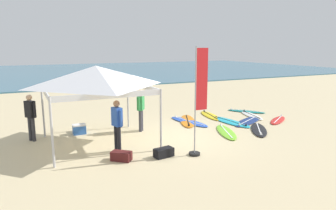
{
  "coord_description": "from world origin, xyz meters",
  "views": [
    {
      "loc": [
        -4.92,
        -9.89,
        3.38
      ],
      "look_at": [
        0.5,
        1.24,
        1.0
      ],
      "focal_mm": 32.47,
      "sensor_mm": 36.0,
      "label": 1
    }
  ],
  "objects_px": {
    "surfboard_red": "(278,120)",
    "cooler_box": "(79,129)",
    "surfboard_black": "(259,130)",
    "surfboard_orange": "(188,121)",
    "person_blue": "(117,123)",
    "surfboard_blue": "(189,122)",
    "surfboard_lime": "(226,132)",
    "surfboard_teal": "(246,111)",
    "surfboard_navy": "(248,121)",
    "banner_flag": "(198,106)",
    "canopy_tent": "(96,76)",
    "surfboard_white": "(251,115)",
    "person_black": "(31,114)",
    "surfboard_cyan": "(230,122)",
    "surfboard_yellow": "(210,116)",
    "gear_bag_by_pole": "(164,153)",
    "person_green": "(141,107)",
    "gear_bag_near_tent": "(121,156)"
  },
  "relations": [
    {
      "from": "surfboard_orange",
      "to": "gear_bag_near_tent",
      "type": "height_order",
      "value": "gear_bag_near_tent"
    },
    {
      "from": "canopy_tent",
      "to": "person_blue",
      "type": "xyz_separation_m",
      "value": [
        0.34,
        -1.18,
        -1.4
      ]
    },
    {
      "from": "surfboard_teal",
      "to": "cooler_box",
      "type": "relative_size",
      "value": 3.69
    },
    {
      "from": "surfboard_navy",
      "to": "cooler_box",
      "type": "bearing_deg",
      "value": 169.38
    },
    {
      "from": "person_black",
      "to": "gear_bag_by_pole",
      "type": "height_order",
      "value": "person_black"
    },
    {
      "from": "surfboard_red",
      "to": "cooler_box",
      "type": "bearing_deg",
      "value": 168.1
    },
    {
      "from": "surfboard_white",
      "to": "surfboard_red",
      "type": "bearing_deg",
      "value": -72.72
    },
    {
      "from": "surfboard_orange",
      "to": "person_blue",
      "type": "xyz_separation_m",
      "value": [
        -4.07,
        -2.56,
        0.95
      ]
    },
    {
      "from": "surfboard_red",
      "to": "surfboard_orange",
      "type": "height_order",
      "value": "same"
    },
    {
      "from": "surfboard_red",
      "to": "gear_bag_by_pole",
      "type": "bearing_deg",
      "value": -164.17
    },
    {
      "from": "person_green",
      "to": "banner_flag",
      "type": "xyz_separation_m",
      "value": [
        0.62,
        -3.38,
        0.59
      ]
    },
    {
      "from": "gear_bag_by_pole",
      "to": "cooler_box",
      "type": "bearing_deg",
      "value": 117.05
    },
    {
      "from": "surfboard_yellow",
      "to": "surfboard_red",
      "type": "distance_m",
      "value": 3.16
    },
    {
      "from": "surfboard_orange",
      "to": "person_blue",
      "type": "relative_size",
      "value": 1.46
    },
    {
      "from": "surfboard_lime",
      "to": "gear_bag_by_pole",
      "type": "xyz_separation_m",
      "value": [
        -3.39,
        -1.35,
        0.1
      ]
    },
    {
      "from": "surfboard_teal",
      "to": "surfboard_black",
      "type": "bearing_deg",
      "value": -122.12
    },
    {
      "from": "surfboard_teal",
      "to": "surfboard_cyan",
      "type": "distance_m",
      "value": 2.59
    },
    {
      "from": "surfboard_red",
      "to": "surfboard_black",
      "type": "xyz_separation_m",
      "value": [
        -1.96,
        -0.89,
        -0.0
      ]
    },
    {
      "from": "canopy_tent",
      "to": "cooler_box",
      "type": "bearing_deg",
      "value": 105.55
    },
    {
      "from": "surfboard_navy",
      "to": "banner_flag",
      "type": "bearing_deg",
      "value": -148.56
    },
    {
      "from": "surfboard_yellow",
      "to": "surfboard_cyan",
      "type": "height_order",
      "value": "same"
    },
    {
      "from": "surfboard_yellow",
      "to": "cooler_box",
      "type": "distance_m",
      "value": 6.4
    },
    {
      "from": "person_black",
      "to": "surfboard_cyan",
      "type": "bearing_deg",
      "value": -6.59
    },
    {
      "from": "surfboard_lime",
      "to": "surfboard_black",
      "type": "xyz_separation_m",
      "value": [
        1.41,
        -0.32,
        -0.0
      ]
    },
    {
      "from": "surfboard_red",
      "to": "person_green",
      "type": "distance_m",
      "value": 6.5
    },
    {
      "from": "surfboard_navy",
      "to": "surfboard_orange",
      "type": "height_order",
      "value": "same"
    },
    {
      "from": "banner_flag",
      "to": "canopy_tent",
      "type": "bearing_deg",
      "value": 135.26
    },
    {
      "from": "surfboard_red",
      "to": "person_blue",
      "type": "relative_size",
      "value": 1.08
    },
    {
      "from": "surfboard_orange",
      "to": "person_blue",
      "type": "distance_m",
      "value": 4.9
    },
    {
      "from": "surfboard_orange",
      "to": "surfboard_white",
      "type": "height_order",
      "value": "same"
    },
    {
      "from": "surfboard_blue",
      "to": "surfboard_lime",
      "type": "xyz_separation_m",
      "value": [
        0.5,
        -2.13,
        0.0
      ]
    },
    {
      "from": "surfboard_blue",
      "to": "surfboard_lime",
      "type": "distance_m",
      "value": 2.19
    },
    {
      "from": "surfboard_cyan",
      "to": "person_black",
      "type": "distance_m",
      "value": 8.3
    },
    {
      "from": "surfboard_black",
      "to": "surfboard_orange",
      "type": "xyz_separation_m",
      "value": [
        -1.89,
        2.6,
        -0.0
      ]
    },
    {
      "from": "surfboard_blue",
      "to": "person_black",
      "type": "xyz_separation_m",
      "value": [
        -6.5,
        0.11,
        0.95
      ]
    },
    {
      "from": "surfboard_orange",
      "to": "surfboard_lime",
      "type": "bearing_deg",
      "value": -78.27
    },
    {
      "from": "surfboard_black",
      "to": "person_blue",
      "type": "height_order",
      "value": "person_blue"
    },
    {
      "from": "surfboard_teal",
      "to": "surfboard_white",
      "type": "bearing_deg",
      "value": -114.1
    },
    {
      "from": "surfboard_blue",
      "to": "surfboard_orange",
      "type": "height_order",
      "value": "same"
    },
    {
      "from": "canopy_tent",
      "to": "surfboard_teal",
      "type": "relative_size",
      "value": 1.87
    },
    {
      "from": "surfboard_orange",
      "to": "person_black",
      "type": "xyz_separation_m",
      "value": [
        -6.53,
        -0.04,
        0.95
      ]
    },
    {
      "from": "surfboard_cyan",
      "to": "person_green",
      "type": "bearing_deg",
      "value": 173.86
    },
    {
      "from": "surfboard_navy",
      "to": "surfboard_orange",
      "type": "distance_m",
      "value": 2.78
    },
    {
      "from": "gear_bag_near_tent",
      "to": "cooler_box",
      "type": "height_order",
      "value": "cooler_box"
    },
    {
      "from": "surfboard_lime",
      "to": "surfboard_blue",
      "type": "bearing_deg",
      "value": 103.17
    },
    {
      "from": "surfboard_red",
      "to": "surfboard_white",
      "type": "xyz_separation_m",
      "value": [
        -0.41,
        1.33,
        -0.0
      ]
    },
    {
      "from": "surfboard_blue",
      "to": "surfboard_white",
      "type": "bearing_deg",
      "value": -3.93
    },
    {
      "from": "surfboard_red",
      "to": "surfboard_navy",
      "type": "bearing_deg",
      "value": 161.45
    },
    {
      "from": "surfboard_blue",
      "to": "person_blue",
      "type": "bearing_deg",
      "value": -149.17
    },
    {
      "from": "surfboard_navy",
      "to": "gear_bag_by_pole",
      "type": "height_order",
      "value": "gear_bag_by_pole"
    }
  ]
}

